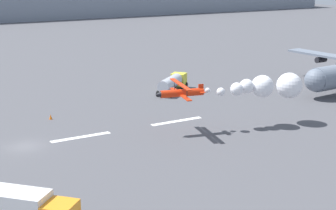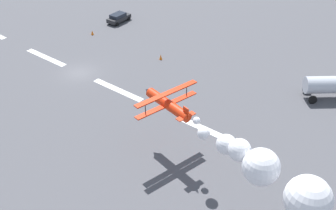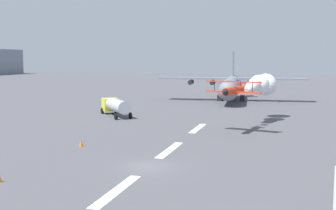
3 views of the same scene
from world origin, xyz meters
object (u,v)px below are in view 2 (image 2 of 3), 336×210
(airport_staff_sedan, at_px, (119,17))
(traffic_cone_near, at_px, (92,33))
(stunt_biplane_red, at_px, (266,171))
(traffic_cone_far, at_px, (161,57))

(airport_staff_sedan, xyz_separation_m, traffic_cone_near, (0.30, -6.40, -0.44))
(stunt_biplane_red, distance_m, traffic_cone_near, 42.67)
(airport_staff_sedan, distance_m, traffic_cone_far, 15.54)
(traffic_cone_near, bearing_deg, traffic_cone_far, 0.74)
(stunt_biplane_red, distance_m, airport_staff_sedan, 45.84)
(stunt_biplane_red, xyz_separation_m, traffic_cone_far, (-24.75, 17.42, -5.14))
(traffic_cone_near, bearing_deg, airport_staff_sedan, 92.66)
(airport_staff_sedan, bearing_deg, stunt_biplane_red, -31.23)
(airport_staff_sedan, height_order, traffic_cone_far, airport_staff_sedan)
(airport_staff_sedan, height_order, traffic_cone_near, airport_staff_sedan)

